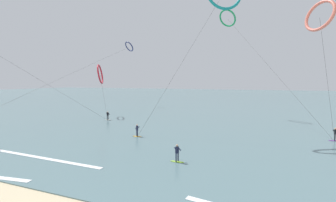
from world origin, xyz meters
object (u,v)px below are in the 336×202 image
object	(u,v)px
kite_navy	(129,47)
kite_crimson	(100,74)
kite_emerald	(228,18)
surfer_violet	(335,135)
kite_coral	(320,16)
surfer_ivory	(108,116)
surfer_amber	(137,131)
surfer_lime	(177,154)

from	to	relation	value
kite_navy	kite_crimson	bearing A→B (deg)	132.00
kite_navy	kite_emerald	bearing A→B (deg)	-172.97
kite_emerald	kite_navy	bearing A→B (deg)	9.07
kite_emerald	kite_crimson	world-z (taller)	kite_emerald
surfer_violet	kite_coral	world-z (taller)	kite_coral
kite_emerald	surfer_ivory	bearing A→B (deg)	64.96
surfer_violet	surfer_amber	size ratio (longest dim) A/B	1.00
kite_coral	surfer_violet	bearing A→B (deg)	84.39
kite_navy	surfer_lime	bearing A→B (deg)	152.49
kite_emerald	kite_navy	size ratio (longest dim) A/B	0.42
surfer_ivory	surfer_amber	bearing A→B (deg)	56.43
kite_emerald	surfer_amber	bearing A→B (deg)	100.30
kite_emerald	kite_crimson	xyz separation A→B (m)	(-25.42, -10.53, -11.97)
kite_emerald	kite_coral	bearing A→B (deg)	153.19
surfer_violet	kite_navy	xyz separation A→B (m)	(-47.34, 29.30, 17.37)
kite_emerald	kite_crimson	size ratio (longest dim) A/B	2.03
surfer_ivory	surfer_violet	bearing A→B (deg)	91.68
kite_navy	surfer_amber	bearing A→B (deg)	149.13
surfer_violet	kite_crimson	world-z (taller)	kite_crimson
surfer_lime	surfer_ivory	bearing A→B (deg)	-107.19
surfer_violet	surfer_amber	world-z (taller)	same
surfer_ivory	kite_emerald	distance (m)	32.49
surfer_amber	kite_coral	size ratio (longest dim) A/B	0.10
surfer_violet	surfer_ivory	bearing A→B (deg)	-78.66
surfer_violet	surfer_amber	distance (m)	25.65
surfer_violet	kite_crimson	bearing A→B (deg)	-83.96
surfer_amber	surfer_lime	world-z (taller)	same
surfer_amber	kite_emerald	bearing A→B (deg)	-69.02
surfer_ivory	surfer_amber	xyz separation A→B (m)	(12.06, -10.09, 0.00)
surfer_ivory	kite_navy	size ratio (longest dim) A/B	0.03
surfer_ivory	surfer_lime	world-z (taller)	same
kite_crimson	surfer_amber	bearing A→B (deg)	-157.37
surfer_lime	kite_coral	bearing A→B (deg)	157.17
surfer_violet	surfer_amber	xyz separation A→B (m)	(-24.65, -7.09, 0.00)
kite_crimson	kite_emerald	bearing A→B (deg)	-94.40
surfer_amber	surfer_lime	distance (m)	11.43
kite_coral	kite_navy	xyz separation A→B (m)	(-44.59, 31.28, 2.77)
kite_coral	kite_crimson	xyz separation A→B (m)	(-38.77, 9.29, -6.28)
surfer_violet	kite_emerald	xyz separation A→B (m)	(-16.11, 17.84, 20.29)
kite_emerald	kite_navy	world-z (taller)	kite_emerald
surfer_amber	kite_coral	world-z (taller)	kite_coral
surfer_violet	surfer_lime	size ratio (longest dim) A/B	1.00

